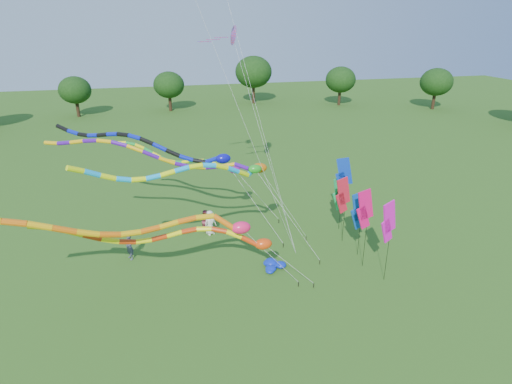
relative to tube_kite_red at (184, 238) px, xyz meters
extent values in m
plane|color=#295516|center=(4.41, -1.34, -3.64)|extent=(160.00, 160.00, 0.00)
cylinder|color=#382314|center=(42.23, 40.46, -1.92)|extent=(0.50, 0.50, 3.43)
ellipsoid|color=#13330E|center=(42.23, 40.46, 2.56)|extent=(7.24, 7.24, 6.16)
cylinder|color=#382314|center=(28.64, 45.93, -2.29)|extent=(0.50, 0.50, 2.69)
ellipsoid|color=#13330E|center=(28.64, 45.93, 1.21)|extent=(5.67, 5.67, 4.82)
cylinder|color=#382314|center=(15.83, 51.77, -2.41)|extent=(0.50, 0.50, 2.45)
ellipsoid|color=#13330E|center=(15.83, 51.77, 0.79)|extent=(5.17, 5.17, 4.39)
cylinder|color=#382314|center=(1.64, 54.02, -2.35)|extent=(0.50, 0.50, 2.56)
ellipsoid|color=#13330E|center=(1.64, 54.02, 0.99)|extent=(5.41, 5.41, 4.60)
cylinder|color=#382314|center=(-11.27, 47.30, -2.03)|extent=(0.50, 0.50, 3.21)
ellipsoid|color=#13330E|center=(-11.27, 47.30, 2.17)|extent=(6.79, 6.79, 5.77)
cylinder|color=black|center=(6.84, -0.70, -3.49)|extent=(0.05, 0.05, 0.30)
cylinder|color=silver|center=(5.42, -0.57, -2.01)|extent=(0.02, 0.02, 3.92)
ellipsoid|color=#E9400C|center=(4.01, -0.43, -0.66)|extent=(0.93, 0.59, 0.59)
cylinder|color=red|center=(3.29, -0.27, -0.47)|extent=(0.27, 0.27, 0.87)
cylinder|color=#FFEE0D|center=(2.55, -0.01, -0.13)|extent=(0.27, 0.27, 0.83)
cylinder|color=red|center=(1.81, 0.20, 0.09)|extent=(0.27, 0.27, 0.78)
cylinder|color=#FFEE0D|center=(1.06, 0.37, 0.18)|extent=(0.27, 0.27, 0.76)
cylinder|color=red|center=(0.31, 0.47, 0.13)|extent=(0.27, 0.27, 0.77)
cylinder|color=#FFEE0D|center=(-0.45, 0.50, 0.01)|extent=(0.27, 0.27, 0.78)
cylinder|color=red|center=(-1.22, 0.46, -0.10)|extent=(0.27, 0.27, 0.78)
cylinder|color=#FFEE0D|center=(-1.99, 0.38, -0.13)|extent=(0.27, 0.27, 0.78)
cylinder|color=red|center=(-2.77, 0.26, -0.03)|extent=(0.27, 0.27, 0.80)
cylinder|color=#FFEE0D|center=(-3.54, 0.15, 0.22)|extent=(0.27, 0.27, 0.84)
cylinder|color=red|center=(-4.31, 0.04, 0.55)|extent=(0.27, 0.27, 0.86)
cylinder|color=#FFEE0D|center=(-5.08, -0.02, 0.91)|extent=(0.27, 0.27, 0.84)
cylinder|color=red|center=(-5.85, -0.02, 1.21)|extent=(0.27, 0.27, 0.80)
cylinder|color=#FFEE0D|center=(-6.60, 0.04, 1.38)|extent=(0.27, 0.27, 0.77)
cylinder|color=black|center=(6.05, -0.39, -3.49)|extent=(0.05, 0.05, 0.30)
cylinder|color=silver|center=(4.43, -0.47, -1.43)|extent=(0.02, 0.02, 5.04)
ellipsoid|color=#FD1C57|center=(2.81, -0.55, 0.50)|extent=(0.99, 0.64, 0.64)
cylinder|color=#DC610B|center=(2.00, -0.33, 0.79)|extent=(0.29, 0.29, 1.19)
cylinder|color=#E5A50B|center=(1.08, -0.10, 1.08)|extent=(0.29, 0.29, 0.90)
cylinder|color=#DC610B|center=(0.19, -0.16, 1.04)|extent=(0.29, 0.29, 0.90)
cylinder|color=#E5A50B|center=(-0.71, -0.28, 0.94)|extent=(0.29, 0.29, 0.91)
cylinder|color=#DC610B|center=(-1.60, -0.46, 0.87)|extent=(0.29, 0.29, 0.91)
cylinder|color=#E5A50B|center=(-2.48, -0.68, 0.89)|extent=(0.29, 0.29, 0.92)
cylinder|color=#DC610B|center=(-3.37, -0.91, 1.06)|extent=(0.29, 0.29, 0.95)
cylinder|color=#E5A50B|center=(-4.26, -1.15, 1.35)|extent=(0.29, 0.29, 0.98)
cylinder|color=#DC610B|center=(-5.15, -1.35, 1.73)|extent=(0.29, 0.29, 0.99)
cylinder|color=#E5A50B|center=(-6.04, -1.50, 2.10)|extent=(0.29, 0.29, 0.97)
cylinder|color=#DC610B|center=(-6.94, -1.58, 2.40)|extent=(0.29, 0.29, 0.93)
cylinder|color=black|center=(8.06, 1.51, -3.49)|extent=(0.05, 0.05, 0.30)
cylinder|color=silver|center=(6.17, 2.03, -0.45)|extent=(0.02, 0.02, 7.01)
ellipsoid|color=#209A1C|center=(4.27, 2.54, 2.45)|extent=(0.76, 0.49, 0.49)
cylinder|color=#490E9C|center=(3.60, 2.96, 2.51)|extent=(0.22, 0.22, 0.94)
cylinder|color=#E5AA0C|center=(2.86, 3.33, 2.52)|extent=(0.22, 0.22, 0.83)
cylinder|color=#490E9C|center=(2.03, 3.39, 2.45)|extent=(0.22, 0.22, 0.83)
cylinder|color=#E5AA0C|center=(1.20, 3.42, 2.50)|extent=(0.22, 0.22, 0.84)
cylinder|color=#490E9C|center=(0.36, 3.45, 2.68)|extent=(0.22, 0.22, 0.87)
cylinder|color=#E5AA0C|center=(-0.47, 3.50, 2.99)|extent=(0.22, 0.22, 0.90)
cylinder|color=#490E9C|center=(-1.29, 3.58, 3.37)|extent=(0.22, 0.22, 0.91)
cylinder|color=#E5AA0C|center=(-2.09, 3.72, 3.72)|extent=(0.22, 0.22, 0.88)
cylinder|color=#490E9C|center=(-2.88, 3.93, 3.98)|extent=(0.22, 0.22, 0.84)
cylinder|color=#E5AA0C|center=(-3.65, 4.20, 4.11)|extent=(0.22, 0.22, 0.82)
cylinder|color=#490E9C|center=(-4.40, 4.53, 4.09)|extent=(0.22, 0.22, 0.83)
cylinder|color=#E5AA0C|center=(-5.14, 4.90, 3.98)|extent=(0.22, 0.22, 0.85)
cylinder|color=#490E9C|center=(-5.88, 5.30, 3.86)|extent=(0.22, 0.22, 0.84)
cylinder|color=#E5AA0C|center=(-6.61, 5.69, 3.79)|extent=(0.22, 0.22, 0.83)
cylinder|color=black|center=(6.51, 4.02, -3.49)|extent=(0.05, 0.05, 0.30)
cylinder|color=silver|center=(4.74, 4.78, -0.57)|extent=(0.02, 0.02, 6.78)
ellipsoid|color=#0C0BA4|center=(2.97, 5.53, 2.22)|extent=(0.93, 0.60, 0.60)
cylinder|color=#0B1BB4|center=(2.30, 5.84, 2.07)|extent=(0.27, 0.27, 0.84)
cylinder|color=black|center=(1.55, 6.08, 1.99)|extent=(0.27, 0.27, 0.82)
cylinder|color=#0B1BB4|center=(0.76, 6.22, 2.21)|extent=(0.27, 0.27, 0.85)
cylinder|color=black|center=(-0.01, 6.38, 2.54)|extent=(0.27, 0.27, 0.87)
cylinder|color=#0B1BB4|center=(-0.77, 6.59, 2.91)|extent=(0.27, 0.27, 0.87)
cylinder|color=black|center=(-1.50, 6.86, 3.25)|extent=(0.27, 0.27, 0.83)
cylinder|color=#0B1BB4|center=(-2.21, 7.19, 3.48)|extent=(0.27, 0.27, 0.80)
cylinder|color=black|center=(-2.89, 7.58, 3.57)|extent=(0.27, 0.27, 0.79)
cylinder|color=#0B1BB4|center=(-3.55, 8.02, 3.53)|extent=(0.27, 0.27, 0.80)
cylinder|color=black|center=(-4.19, 8.49, 3.41)|extent=(0.27, 0.27, 0.81)
cylinder|color=#0B1BB4|center=(-4.83, 8.98, 3.29)|extent=(0.27, 0.27, 0.81)
cylinder|color=black|center=(-5.47, 9.45, 3.25)|extent=(0.27, 0.27, 0.80)
cylinder|color=#0B1BB4|center=(-6.13, 9.89, 3.34)|extent=(0.27, 0.27, 0.80)
cylinder|color=black|center=(-6.81, 10.28, 3.56)|extent=(0.27, 0.27, 0.83)
cylinder|color=black|center=(8.29, 4.59, -3.49)|extent=(0.05, 0.05, 0.30)
cylinder|color=silver|center=(6.49, 3.90, -0.55)|extent=(0.02, 0.02, 6.80)
ellipsoid|color=#BF5D0B|center=(4.68, 3.22, 2.25)|extent=(0.91, 0.58, 0.58)
cylinder|color=#0EA1EE|center=(4.10, 2.79, 2.20)|extent=(0.26, 0.26, 0.81)
cylinder|color=#DEF00C|center=(3.54, 2.30, 2.34)|extent=(0.26, 0.26, 0.80)
cylinder|color=#0EA1EE|center=(2.91, 1.99, 2.70)|extent=(0.26, 0.26, 0.78)
cylinder|color=#DEF00C|center=(2.27, 1.73, 3.01)|extent=(0.26, 0.26, 0.74)
cylinder|color=#0EA1EE|center=(1.59, 1.54, 3.20)|extent=(0.26, 0.26, 0.71)
cylinder|color=#DEF00C|center=(0.90, 1.41, 3.25)|extent=(0.26, 0.26, 0.71)
cylinder|color=#0EA1EE|center=(0.19, 1.32, 3.17)|extent=(0.26, 0.26, 0.73)
cylinder|color=#DEF00C|center=(-0.53, 1.25, 3.03)|extent=(0.26, 0.26, 0.74)
cylinder|color=#0EA1EE|center=(-1.24, 1.19, 2.92)|extent=(0.26, 0.26, 0.72)
cylinder|color=#DEF00C|center=(-1.95, 1.09, 2.89)|extent=(0.26, 0.26, 0.71)
cylinder|color=#0EA1EE|center=(-2.64, 0.96, 3.01)|extent=(0.26, 0.26, 0.73)
cylinder|color=#DEF00C|center=(-3.32, 0.77, 3.25)|extent=(0.26, 0.26, 0.76)
cylinder|color=#0EA1EE|center=(-3.96, 0.51, 3.59)|extent=(0.26, 0.26, 0.78)
cylinder|color=#DEF00C|center=(-4.58, 0.19, 3.93)|extent=(0.26, 0.26, 0.77)
cylinder|color=black|center=(7.24, 7.52, -3.49)|extent=(0.05, 0.05, 0.30)
cylinder|color=silver|center=(5.76, 8.10, -1.52)|extent=(0.02, 0.02, 4.86)
ellipsoid|color=#8C0C88|center=(4.28, 8.69, 0.31)|extent=(0.80, 0.51, 0.51)
cylinder|color=green|center=(3.58, 8.67, 0.53)|extent=(0.23, 0.23, 0.90)
cylinder|color=#FAEE0D|center=(2.95, 8.66, 0.85)|extent=(0.23, 0.23, 0.63)
cylinder|color=green|center=(2.44, 8.96, 0.99)|extent=(0.23, 0.23, 0.60)
cylinder|color=#FAEE0D|center=(1.95, 9.31, 0.99)|extent=(0.23, 0.23, 0.61)
cylinder|color=green|center=(1.48, 9.69, 0.88)|extent=(0.23, 0.23, 0.63)
cylinder|color=#FAEE0D|center=(1.01, 10.09, 0.73)|extent=(0.23, 0.23, 0.63)
cylinder|color=green|center=(0.53, 10.47, 0.61)|extent=(0.23, 0.23, 0.61)
cylinder|color=#FAEE0D|center=(0.04, 10.82, 0.60)|extent=(0.23, 0.23, 0.60)
cylinder|color=green|center=(-0.47, 11.11, 0.73)|extent=(0.23, 0.23, 0.62)
cylinder|color=#FAEE0D|center=(-1.00, 11.35, 0.99)|extent=(0.23, 0.23, 0.66)
cylinder|color=green|center=(-1.56, 11.52, 1.32)|extent=(0.23, 0.23, 0.68)
cylinder|color=#FAEE0D|center=(-2.15, 11.63, 1.64)|extent=(0.23, 0.23, 0.67)
cylinder|color=green|center=(-2.75, 11.70, 1.87)|extent=(0.23, 0.23, 0.63)
cylinder|color=#FAEE0D|center=(-3.36, 11.74, 1.97)|extent=(0.23, 0.23, 0.62)
cylinder|color=black|center=(6.91, 2.66, -3.49)|extent=(0.04, 0.04, 0.30)
cylinder|color=silver|center=(5.07, 4.82, 4.80)|extent=(0.01, 0.01, 17.22)
cylinder|color=black|center=(6.91, 2.66, -3.49)|extent=(0.04, 0.04, 0.30)
cylinder|color=silver|center=(2.58, 2.11, 7.84)|extent=(0.01, 0.01, 23.99)
cylinder|color=black|center=(6.91, 2.66, -3.49)|extent=(0.04, 0.04, 0.30)
cylinder|color=silver|center=(5.66, 6.07, 2.95)|extent=(0.01, 0.01, 14.51)
cone|color=purple|center=(4.42, 9.48, 9.23)|extent=(1.26, 1.36, 1.41)
cube|color=purple|center=(3.72, 9.48, 9.08)|extent=(0.90, 0.12, 0.04)
cube|color=purple|center=(3.17, 9.48, 8.96)|extent=(0.90, 0.12, 0.04)
cube|color=purple|center=(2.62, 9.48, 8.84)|extent=(0.90, 0.12, 0.04)
cylinder|color=black|center=(11.03, -0.89, -1.33)|extent=(0.02, 0.02, 4.61)
cube|color=#FA0DBF|center=(10.82, -0.97, 0.38)|extent=(1.12, 0.47, 1.93)
cube|color=#FA0DBF|center=(10.75, -0.99, -0.42)|extent=(0.97, 0.42, 1.51)
cylinder|color=black|center=(10.61, 3.92, -1.51)|extent=(0.02, 0.02, 4.24)
cube|color=red|center=(10.39, 3.88, 0.01)|extent=(1.15, 0.32, 1.93)
cube|color=red|center=(10.32, 3.86, -0.79)|extent=(1.00, 0.28, 1.51)
cylinder|color=black|center=(11.11, 5.60, -1.80)|extent=(0.02, 0.02, 3.67)
cube|color=green|center=(10.90, 5.54, -0.57)|extent=(1.13, 0.43, 1.93)
cube|color=green|center=(10.83, 5.51, -1.37)|extent=(0.98, 0.38, 1.51)
cylinder|color=black|center=(11.07, 4.84, -1.04)|extent=(0.02, 0.02, 5.19)
cube|color=#0C34AE|center=(10.86, 4.92, 0.95)|extent=(1.09, 0.53, 1.93)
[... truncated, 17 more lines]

